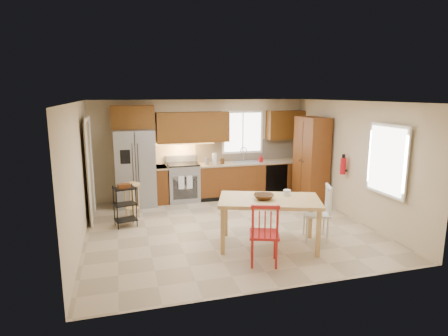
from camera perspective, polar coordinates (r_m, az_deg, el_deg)
name	(u,v)px	position (r m, az deg, el deg)	size (l,w,h in m)	color
floor	(229,228)	(7.60, 0.77, -9.12)	(5.50, 5.50, 0.00)	tan
ceiling	(229,102)	(7.12, 0.83, 10.09)	(5.50, 5.00, 0.02)	silver
wall_back	(202,149)	(9.64, -3.43, 2.94)	(5.50, 0.02, 2.50)	#CCB793
wall_front	(283,202)	(4.98, 9.04, -5.19)	(5.50, 0.02, 2.50)	#CCB793
wall_left	(78,175)	(7.00, -21.32, -1.02)	(0.02, 5.00, 2.50)	#CCB793
wall_right	(352,160)	(8.45, 18.99, 1.14)	(0.02, 5.00, 2.50)	#CCB793
refrigerator	(135,168)	(9.12, -13.38, 0.00)	(0.92, 0.75, 1.82)	gray
range_stove	(183,183)	(9.39, -6.25, -2.25)	(0.76, 0.63, 0.92)	gray
base_cabinet_narrow	(161,184)	(9.34, -9.59, -2.49)	(0.30, 0.60, 0.90)	#592F10
base_cabinet_run	(252,179)	(9.86, 4.34, -1.62)	(2.92, 0.60, 0.90)	#592F10
dishwasher	(276,180)	(9.81, 8.00, -1.77)	(0.60, 0.02, 0.78)	black
backsplash	(249,150)	(9.99, 3.84, 2.79)	(2.92, 0.03, 0.55)	beige
upper_over_fridge	(132,117)	(9.17, -13.78, 7.55)	(1.00, 0.35, 0.55)	#5C340F
upper_left_block	(193,127)	(9.36, -4.75, 6.21)	(1.80, 0.35, 0.75)	#5C340F
upper_right_block	(285,125)	(10.13, 9.35, 6.49)	(1.00, 0.35, 0.75)	#5C340F
window_back	(243,132)	(9.87, 2.84, 5.48)	(1.12, 0.04, 1.12)	white
sink	(246,164)	(9.72, 3.32, 0.67)	(0.62, 0.46, 0.16)	gray
undercab_glow	(182,144)	(9.32, -6.49, 3.71)	(1.60, 0.30, 0.01)	#FFBF66
soap_bottle	(261,158)	(9.73, 5.64, 1.46)	(0.09, 0.09, 0.19)	#B00C14
paper_towel	(214,159)	(9.40, -1.47, 1.44)	(0.12, 0.12, 0.28)	silver
canister_steel	(207,161)	(9.36, -2.66, 1.08)	(0.11, 0.11, 0.18)	gray
canister_wood	(222,161)	(9.43, -0.25, 1.04)	(0.10, 0.10, 0.14)	#4D2C14
pantry	(311,161)	(9.32, 13.12, 1.12)	(0.50, 0.95, 2.10)	#592F10
fire_extinguisher	(343,166)	(8.53, 17.69, 0.29)	(0.12, 0.12, 0.36)	#B00C14
window_right	(387,160)	(7.47, 23.62, 1.10)	(0.04, 1.02, 1.32)	white
doorway	(89,171)	(8.31, -19.86, -0.49)	(0.04, 0.95, 2.10)	#8C7A59
dining_table	(269,223)	(6.68, 6.86, -8.27)	(1.73, 0.97, 0.84)	tan
chair_red	(264,233)	(5.96, 6.15, -9.83)	(0.48, 0.48, 1.02)	#AB1B1A
chair_white	(316,213)	(7.10, 13.87, -6.60)	(0.48, 0.48, 1.02)	silver
table_bowl	(264,199)	(6.51, 6.07, -4.78)	(0.35, 0.35, 0.09)	#4D2C14
table_jar	(287,194)	(6.78, 9.56, -3.92)	(0.14, 0.14, 0.16)	silver
bar_stool	(132,201)	(8.34, -13.84, -4.84)	(0.37, 0.37, 0.76)	tan
utility_cart	(125,206)	(7.82, -14.84, -5.66)	(0.42, 0.33, 0.84)	black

